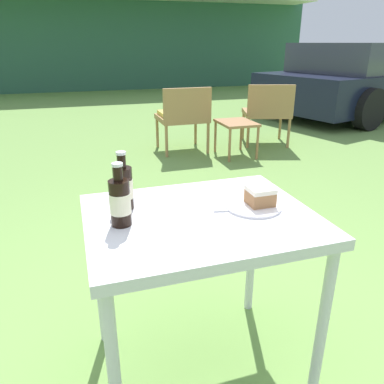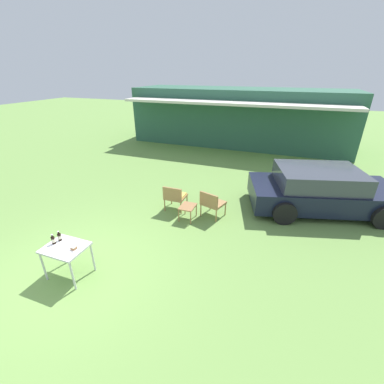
% 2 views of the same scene
% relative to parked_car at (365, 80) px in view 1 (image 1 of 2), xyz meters
% --- Properties ---
extents(ground_plane, '(60.00, 60.00, 0.00)m').
position_rel_parked_car_xyz_m(ground_plane, '(-5.01, -4.92, -0.64)').
color(ground_plane, '#6B9347').
extents(cabin_building, '(11.73, 4.54, 3.00)m').
position_rel_parked_car_xyz_m(cabin_building, '(-3.93, 7.03, 0.88)').
color(cabin_building, '#2D5B47').
rests_on(cabin_building, ground_plane).
extents(parked_car, '(4.56, 2.94, 1.30)m').
position_rel_parked_car_xyz_m(parked_car, '(0.00, 0.00, 0.00)').
color(parked_car, black).
rests_on(parked_car, ground_plane).
extents(wicker_chair_cushioned, '(0.59, 0.55, 0.81)m').
position_rel_parked_car_xyz_m(wicker_chair_cushioned, '(-4.10, -1.60, -0.16)').
color(wicker_chair_cushioned, '#9E7547').
rests_on(wicker_chair_cushioned, ground_plane).
extents(wicker_chair_plain, '(0.73, 0.70, 0.81)m').
position_rel_parked_car_xyz_m(wicker_chair_plain, '(-2.93, -1.62, -0.16)').
color(wicker_chair_plain, '#9E7547').
rests_on(wicker_chair_plain, ground_plane).
extents(garden_side_table, '(0.41, 0.51, 0.42)m').
position_rel_parked_car_xyz_m(garden_side_table, '(-3.54, -1.97, -0.27)').
color(garden_side_table, '#996B42').
rests_on(garden_side_table, ground_plane).
extents(patio_table, '(0.82, 0.65, 0.72)m').
position_rel_parked_car_xyz_m(patio_table, '(-5.01, -4.92, 0.00)').
color(patio_table, silver).
rests_on(patio_table, ground_plane).
extents(cake_on_plate, '(0.21, 0.21, 0.08)m').
position_rel_parked_car_xyz_m(cake_on_plate, '(-4.78, -4.93, 0.11)').
color(cake_on_plate, white).
rests_on(cake_on_plate, patio_table).
extents(cola_bottle_near, '(0.07, 0.07, 0.22)m').
position_rel_parked_car_xyz_m(cola_bottle_near, '(-5.26, -4.78, 0.17)').
color(cola_bottle_near, black).
rests_on(cola_bottle_near, patio_table).
extents(cola_bottle_far, '(0.07, 0.07, 0.22)m').
position_rel_parked_car_xyz_m(cola_bottle_far, '(-5.29, -4.92, 0.17)').
color(cola_bottle_far, black).
rests_on(cola_bottle_far, patio_table).
extents(fork, '(0.18, 0.05, 0.01)m').
position_rel_parked_car_xyz_m(fork, '(-4.87, -4.94, 0.09)').
color(fork, silver).
rests_on(fork, patio_table).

